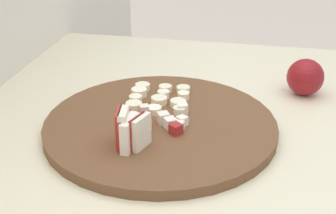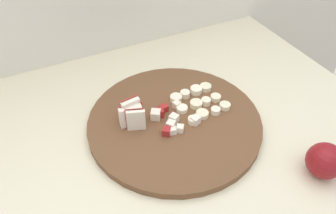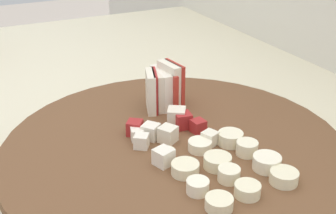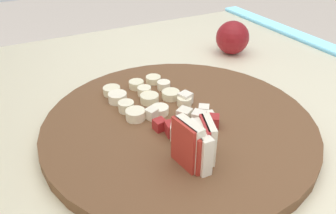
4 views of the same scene
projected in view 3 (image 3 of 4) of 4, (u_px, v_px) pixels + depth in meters
cutting_board at (174, 148)px, 0.52m from camera, size 0.40×0.40×0.02m
apple_wedge_fan at (163, 88)px, 0.59m from camera, size 0.06×0.05×0.06m
apple_dice_pile at (168, 130)px, 0.52m from camera, size 0.10×0.10×0.02m
banana_slice_rows at (227, 165)px, 0.46m from camera, size 0.12×0.12×0.02m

